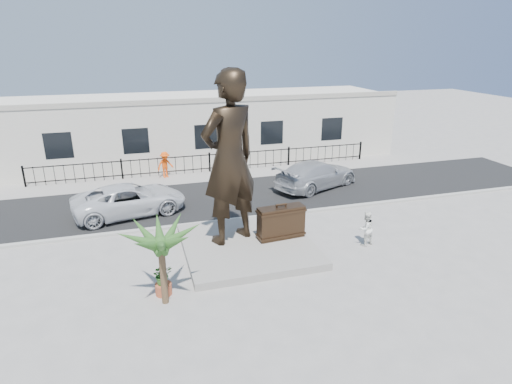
# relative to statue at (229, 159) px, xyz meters

# --- Properties ---
(ground) EXTENTS (100.00, 100.00, 0.00)m
(ground) POSITION_rel_statue_xyz_m (1.09, -2.02, -3.79)
(ground) COLOR #9E9991
(ground) RESTS_ON ground
(street) EXTENTS (40.00, 7.00, 0.01)m
(street) POSITION_rel_statue_xyz_m (1.09, 5.98, -3.78)
(street) COLOR black
(street) RESTS_ON ground
(curb) EXTENTS (40.00, 0.25, 0.12)m
(curb) POSITION_rel_statue_xyz_m (1.09, 2.48, -3.73)
(curb) COLOR #A5A399
(curb) RESTS_ON ground
(far_sidewalk) EXTENTS (40.00, 2.50, 0.02)m
(far_sidewalk) POSITION_rel_statue_xyz_m (1.09, 9.98, -3.78)
(far_sidewalk) COLOR #9E9991
(far_sidewalk) RESTS_ON ground
(plinth) EXTENTS (5.20, 5.20, 0.30)m
(plinth) POSITION_rel_statue_xyz_m (0.59, -0.52, -3.64)
(plinth) COLOR gray
(plinth) RESTS_ON ground
(fence) EXTENTS (22.00, 0.10, 1.20)m
(fence) POSITION_rel_statue_xyz_m (1.09, 10.78, -3.19)
(fence) COLOR black
(fence) RESTS_ON ground
(building) EXTENTS (28.00, 7.00, 4.40)m
(building) POSITION_rel_statue_xyz_m (1.09, 14.98, -1.59)
(building) COLOR silver
(building) RESTS_ON ground
(statue) EXTENTS (3.01, 2.58, 6.97)m
(statue) POSITION_rel_statue_xyz_m (0.00, 0.00, 0.00)
(statue) COLOR black
(statue) RESTS_ON plinth
(suitcase) EXTENTS (2.01, 0.80, 1.38)m
(suitcase) POSITION_rel_statue_xyz_m (2.06, -0.43, -2.79)
(suitcase) COLOR #352316
(suitcase) RESTS_ON plinth
(tourist) EXTENTS (0.84, 0.72, 1.49)m
(tourist) POSITION_rel_statue_xyz_m (5.45, -1.52, -3.04)
(tourist) COLOR white
(tourist) RESTS_ON ground
(car_white) EXTENTS (5.84, 3.56, 1.51)m
(car_white) POSITION_rel_statue_xyz_m (-4.01, 4.79, -3.02)
(car_white) COLOR silver
(car_white) RESTS_ON street
(car_silver) EXTENTS (5.86, 4.18, 1.58)m
(car_silver) POSITION_rel_statue_xyz_m (6.50, 5.93, -2.99)
(car_silver) COLOR #A3A4A7
(car_silver) RESTS_ON street
(worker) EXTENTS (1.22, 0.98, 1.64)m
(worker) POSITION_rel_statue_xyz_m (-1.79, 10.32, -2.95)
(worker) COLOR #FF520D
(worker) RESTS_ON far_sidewalk
(palm_tree) EXTENTS (1.80, 1.80, 3.20)m
(palm_tree) POSITION_rel_statue_xyz_m (-3.04, -3.45, -3.79)
(palm_tree) COLOR #2A531E
(palm_tree) RESTS_ON ground
(planter) EXTENTS (0.56, 0.56, 0.40)m
(planter) POSITION_rel_statue_xyz_m (-3.05, -2.93, -3.59)
(planter) COLOR #AF4F2E
(planter) RESTS_ON ground
(shrub) EXTENTS (0.74, 0.67, 0.72)m
(shrub) POSITION_rel_statue_xyz_m (-3.05, -2.93, -3.03)
(shrub) COLOR #346A22
(shrub) RESTS_ON planter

